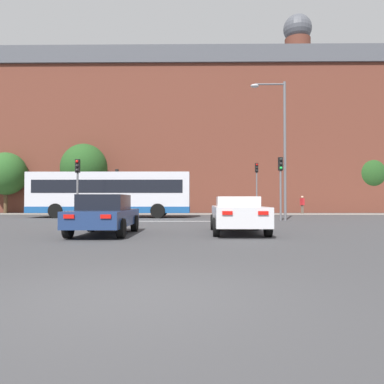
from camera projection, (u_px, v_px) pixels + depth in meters
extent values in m
plane|color=#3D3D3F|center=(130.00, 297.00, 4.72)|extent=(400.00, 400.00, 0.00)
cube|color=silver|center=(182.00, 221.00, 21.68)|extent=(9.81, 0.30, 0.01)
cube|color=gray|center=(187.00, 214.00, 33.15)|extent=(70.90, 2.50, 0.01)
cube|color=brown|center=(170.00, 147.00, 43.16)|extent=(45.99, 13.10, 14.75)
cube|color=#4C4F56|center=(170.00, 76.00, 43.34)|extent=(46.90, 13.63, 1.75)
cube|color=brown|center=(44.00, 63.00, 44.20)|extent=(0.90, 0.90, 1.93)
cube|color=brown|center=(172.00, 63.00, 44.18)|extent=(0.90, 0.90, 1.93)
cube|color=brown|center=(297.00, 63.00, 44.08)|extent=(0.90, 0.90, 1.93)
cylinder|color=#5B2D22|center=(298.00, 54.00, 43.22)|extent=(2.91, 2.91, 3.39)
sphere|color=#4C4F56|center=(297.00, 29.00, 43.28)|extent=(3.23, 3.23, 3.23)
cube|color=navy|center=(105.00, 218.00, 13.31)|extent=(1.80, 4.27, 0.55)
cube|color=black|center=(104.00, 202.00, 13.28)|extent=(1.54, 1.92, 0.55)
cylinder|color=black|center=(91.00, 223.00, 14.64)|extent=(0.22, 0.64, 0.64)
cylinder|color=black|center=(135.00, 223.00, 14.62)|extent=(0.22, 0.64, 0.64)
cylinder|color=black|center=(68.00, 228.00, 11.99)|extent=(0.22, 0.64, 0.64)
cylinder|color=black|center=(121.00, 228.00, 11.98)|extent=(0.22, 0.64, 0.64)
cube|color=red|center=(69.00, 216.00, 11.17)|extent=(0.32, 0.05, 0.12)
cube|color=red|center=(106.00, 216.00, 11.16)|extent=(0.32, 0.05, 0.12)
cube|color=silver|center=(238.00, 215.00, 13.93)|extent=(1.84, 4.57, 0.67)
cube|color=silver|center=(238.00, 201.00, 14.05)|extent=(1.56, 1.38, 0.36)
cylinder|color=black|center=(213.00, 222.00, 15.35)|extent=(0.23, 0.64, 0.64)
cylinder|color=black|center=(256.00, 222.00, 15.31)|extent=(0.23, 0.64, 0.64)
cylinder|color=black|center=(216.00, 227.00, 12.53)|extent=(0.23, 0.64, 0.64)
cylinder|color=black|center=(268.00, 227.00, 12.49)|extent=(0.23, 0.64, 0.64)
cube|color=red|center=(227.00, 213.00, 11.65)|extent=(0.32, 0.05, 0.12)
cube|color=red|center=(263.00, 213.00, 11.62)|extent=(0.32, 0.05, 0.12)
cube|color=silver|center=(111.00, 193.00, 26.75)|extent=(11.27, 2.60, 2.83)
cube|color=#194C8E|center=(111.00, 209.00, 26.72)|extent=(11.29, 2.62, 0.44)
cube|color=black|center=(111.00, 187.00, 26.75)|extent=(10.37, 2.63, 0.90)
cylinder|color=black|center=(161.00, 210.00, 27.92)|extent=(1.00, 0.28, 1.00)
cylinder|color=black|center=(158.00, 211.00, 25.43)|extent=(1.00, 0.28, 1.00)
cylinder|color=black|center=(68.00, 210.00, 28.01)|extent=(1.00, 0.28, 1.00)
cylinder|color=black|center=(56.00, 211.00, 25.51)|extent=(1.00, 0.28, 1.00)
cylinder|color=slate|center=(77.00, 197.00, 22.17)|extent=(0.12, 0.12, 2.86)
cube|color=black|center=(78.00, 166.00, 22.21)|extent=(0.26, 0.20, 0.80)
sphere|color=red|center=(77.00, 161.00, 22.09)|extent=(0.17, 0.17, 0.17)
sphere|color=black|center=(77.00, 166.00, 22.08)|extent=(0.17, 0.17, 0.17)
sphere|color=black|center=(77.00, 170.00, 22.08)|extent=(0.17, 0.17, 0.17)
cylinder|color=slate|center=(117.00, 196.00, 32.73)|extent=(0.12, 0.12, 3.14)
cube|color=black|center=(117.00, 174.00, 32.77)|extent=(0.26, 0.20, 0.80)
sphere|color=black|center=(117.00, 171.00, 32.65)|extent=(0.17, 0.17, 0.17)
sphere|color=black|center=(117.00, 174.00, 32.64)|extent=(0.17, 0.17, 0.17)
sphere|color=#1ED14C|center=(117.00, 177.00, 32.64)|extent=(0.17, 0.17, 0.17)
cylinder|color=slate|center=(257.00, 193.00, 32.10)|extent=(0.12, 0.12, 3.62)
cube|color=black|center=(257.00, 168.00, 32.15)|extent=(0.26, 0.20, 0.80)
sphere|color=red|center=(257.00, 165.00, 32.02)|extent=(0.17, 0.17, 0.17)
sphere|color=black|center=(257.00, 168.00, 32.02)|extent=(0.17, 0.17, 0.17)
sphere|color=black|center=(257.00, 171.00, 32.01)|extent=(0.17, 0.17, 0.17)
cylinder|color=slate|center=(281.00, 196.00, 22.43)|extent=(0.12, 0.12, 3.01)
cube|color=black|center=(280.00, 164.00, 22.47)|extent=(0.26, 0.20, 0.80)
sphere|color=black|center=(281.00, 159.00, 22.35)|extent=(0.17, 0.17, 0.17)
sphere|color=black|center=(281.00, 164.00, 22.34)|extent=(0.17, 0.17, 0.17)
sphere|color=#1ED14C|center=(281.00, 168.00, 22.34)|extent=(0.17, 0.17, 0.17)
cylinder|color=slate|center=(285.00, 151.00, 22.63)|extent=(0.16, 0.16, 8.43)
cylinder|color=slate|center=(270.00, 84.00, 22.73)|extent=(1.82, 0.10, 0.10)
ellipsoid|color=#B2B2B7|center=(255.00, 86.00, 22.74)|extent=(0.50, 0.36, 0.22)
cylinder|color=brown|center=(62.00, 209.00, 33.59)|extent=(0.13, 0.13, 0.84)
cylinder|color=brown|center=(61.00, 209.00, 33.67)|extent=(0.13, 0.13, 0.84)
cube|color=#336B38|center=(61.00, 201.00, 33.65)|extent=(0.46, 0.37, 0.67)
sphere|color=tan|center=(61.00, 196.00, 33.66)|extent=(0.25, 0.25, 0.25)
cylinder|color=brown|center=(303.00, 209.00, 33.80)|extent=(0.13, 0.13, 0.78)
cylinder|color=brown|center=(302.00, 209.00, 33.96)|extent=(0.13, 0.13, 0.78)
cube|color=#B21E23|center=(302.00, 202.00, 33.89)|extent=(0.35, 0.45, 0.62)
sphere|color=tan|center=(302.00, 197.00, 33.90)|extent=(0.23, 0.23, 0.23)
cylinder|color=#4C3823|center=(366.00, 202.00, 38.04)|extent=(0.36, 0.36, 2.01)
ellipsoid|color=#234C1E|center=(365.00, 174.00, 38.10)|extent=(4.38, 4.38, 4.60)
cylinder|color=#4C3823|center=(84.00, 200.00, 34.40)|extent=(0.36, 0.36, 2.41)
ellipsoid|color=#234C1E|center=(84.00, 168.00, 34.47)|extent=(4.24, 4.24, 4.45)
cylinder|color=#4C3823|center=(6.00, 202.00, 35.58)|extent=(0.36, 0.36, 2.12)
ellipsoid|color=#285623|center=(6.00, 174.00, 35.64)|extent=(3.87, 3.87, 4.06)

